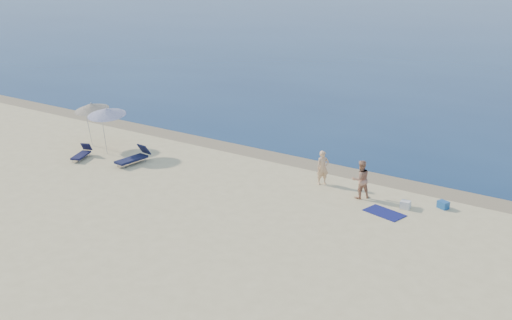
% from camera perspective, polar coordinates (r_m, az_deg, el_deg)
% --- Properties ---
extents(wet_sand_strip, '(240.00, 1.60, 0.00)m').
position_cam_1_polar(wet_sand_strip, '(31.38, 4.92, -0.36)').
color(wet_sand_strip, '#847254').
rests_on(wet_sand_strip, ground).
extents(person_left, '(0.65, 0.67, 1.55)m').
position_cam_1_polar(person_left, '(28.62, 5.96, -0.69)').
color(person_left, tan).
rests_on(person_left, ground).
extents(person_right, '(1.00, 1.03, 1.67)m').
position_cam_1_polar(person_right, '(27.30, 9.28, -1.70)').
color(person_right, tan).
rests_on(person_right, ground).
extents(beach_towel, '(1.75, 1.23, 0.03)m').
position_cam_1_polar(beach_towel, '(26.25, 11.35, -4.63)').
color(beach_towel, '#0F124E').
rests_on(beach_towel, ground).
extents(white_bag, '(0.41, 0.36, 0.33)m').
position_cam_1_polar(white_bag, '(26.81, 13.14, -3.90)').
color(white_bag, silver).
rests_on(white_bag, ground).
extents(blue_cooler, '(0.52, 0.45, 0.31)m').
position_cam_1_polar(blue_cooler, '(27.24, 16.30, -3.84)').
color(blue_cooler, '#1B5195').
rests_on(blue_cooler, ground).
extents(umbrella_near, '(2.34, 2.36, 2.52)m').
position_cam_1_polar(umbrella_near, '(33.07, -13.16, 4.19)').
color(umbrella_near, silver).
rests_on(umbrella_near, ground).
extents(umbrella_far, '(1.95, 1.98, 2.43)m').
position_cam_1_polar(umbrella_far, '(34.69, -14.43, 4.61)').
color(umbrella_far, silver).
rests_on(umbrella_far, ground).
extents(lounger_left, '(1.01, 1.56, 0.66)m').
position_cam_1_polar(lounger_left, '(33.18, -15.22, 0.54)').
color(lounger_left, '#141538').
rests_on(lounger_left, ground).
extents(lounger_right, '(0.79, 1.91, 0.82)m').
position_cam_1_polar(lounger_right, '(31.83, -10.82, 0.21)').
color(lounger_right, '#141737').
rests_on(lounger_right, ground).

